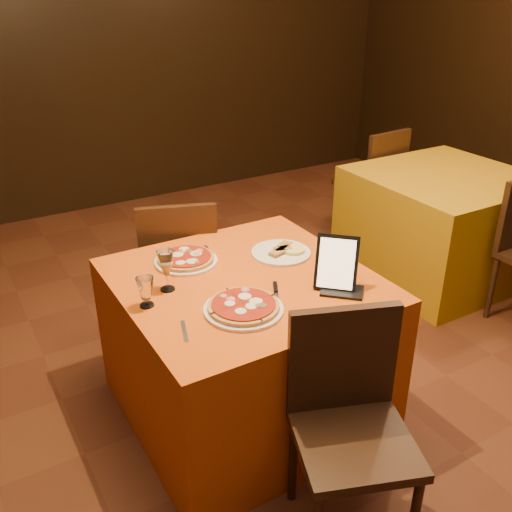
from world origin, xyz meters
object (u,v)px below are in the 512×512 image
side_table (441,225)px  pizza_far (186,260)px  pizza_near (244,308)px  water_glass (146,292)px  main_table (245,347)px  wine_glass (166,270)px  chair_main_far (178,268)px  chair_main_near (354,442)px  tablet (337,263)px  chair_side_far (368,183)px

side_table → pizza_far: size_ratio=3.67×
pizza_near → pizza_far: size_ratio=1.09×
pizza_near → water_glass: (-0.33, 0.24, 0.05)m
main_table → wine_glass: (-0.34, 0.08, 0.47)m
wine_glass → water_glass: (-0.13, -0.08, -0.03)m
side_table → chair_main_far: chair_main_far is taller
main_table → pizza_far: (-0.16, 0.28, 0.39)m
chair_main_near → tablet: 0.75m
water_glass → main_table: bearing=0.0°
side_table → chair_main_far: 1.96m
pizza_near → wine_glass: wine_glass is taller
side_table → chair_main_near: 2.40m
chair_main_far → pizza_near: (-0.14, -1.02, 0.31)m
chair_main_far → chair_side_far: size_ratio=1.00×
side_table → pizza_near: bearing=-158.4°
chair_main_far → tablet: tablet is taller
chair_main_far → water_glass: chair_main_far is taller
main_table → chair_side_far: 2.39m
main_table → chair_main_near: 0.82m
side_table → tablet: size_ratio=4.51×
chair_main_near → pizza_near: bearing=123.8°
main_table → chair_side_far: size_ratio=1.21×
chair_main_far → pizza_near: chair_main_far is taller
pizza_near → tablet: tablet is taller
pizza_far → wine_glass: 0.28m
chair_side_far → wine_glass: 2.66m
chair_main_near → pizza_far: 1.15m
tablet → chair_main_far: bearing=150.1°
main_table → side_table: same height
main_table → water_glass: bearing=-180.0°
chair_main_near → pizza_near: chair_main_near is taller
main_table → pizza_near: (-0.14, -0.24, 0.39)m
pizza_far → water_glass: size_ratio=2.30×
wine_glass → pizza_near: bearing=-58.1°
tablet → chair_main_near: bearing=-75.4°
pizza_far → wine_glass: (-0.18, -0.20, 0.08)m
chair_main_near → water_glass: chair_main_near is taller
pizza_near → pizza_far: bearing=92.5°
side_table → wine_glass: (-2.28, -0.51, 0.47)m
chair_main_far → wine_glass: size_ratio=4.79×
water_glass → chair_main_near: bearing=-60.3°
water_glass → pizza_far: bearing=42.8°
wine_glass → tablet: 0.73m
chair_side_far → wine_glass: size_ratio=4.79×
side_table → wine_glass: bearing=-167.5°
side_table → tablet: tablet is taller
chair_main_near → main_table: bearing=110.4°
tablet → pizza_far: bearing=174.1°
pizza_near → pizza_far: same height
chair_main_near → chair_main_far: same height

